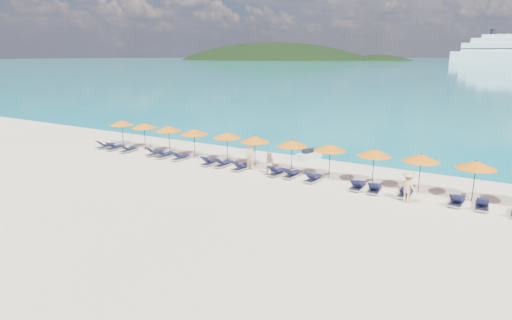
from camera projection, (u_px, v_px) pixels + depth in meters
The scene contains 36 objects.
ground at pixel (229, 191), 24.83m from camera, with size 1400.00×1400.00×0.00m, color beige.
sea at pixel (509, 60), 572.88m from camera, with size 1600.00×1300.00×0.01m, color #1FA9B2.
headland_main at pixel (271, 86), 633.23m from camera, with size 374.00×242.00×126.50m.
headland_small at pixel (375, 87), 573.68m from camera, with size 162.00×126.00×85.50m.
jetski at pixel (309, 155), 32.26m from camera, with size 1.36×2.28×0.76m.
beachgoer_a at pixel (250, 156), 29.05m from camera, with size 0.69×0.46×1.90m, color tan.
beachgoer_b at pixel (270, 164), 27.69m from camera, with size 0.76×0.44×1.57m, color tan.
beachgoer_c at pixel (408, 187), 22.59m from camera, with size 1.12×0.52×1.74m, color tan.
umbrella_0 at pixel (122, 123), 36.53m from camera, with size 2.10×2.10×2.28m.
umbrella_1 at pixel (144, 126), 35.11m from camera, with size 2.10×2.10×2.28m.
umbrella_2 at pixel (169, 129), 33.68m from camera, with size 2.10×2.10×2.28m.
umbrella_3 at pixel (194, 132), 32.23m from camera, with size 2.10×2.10×2.28m.
umbrella_4 at pixel (227, 135), 30.92m from camera, with size 2.10×2.10×2.28m.
umbrella_5 at pixel (255, 139), 29.49m from camera, with size 2.10×2.10×2.28m.
umbrella_6 at pixel (292, 143), 28.11m from camera, with size 2.10×2.10×2.28m.
umbrella_7 at pixel (330, 147), 26.81m from camera, with size 2.10×2.10×2.28m.
umbrella_8 at pixel (374, 153), 25.40m from camera, with size 2.10×2.10×2.28m.
umbrella_9 at pixel (421, 158), 24.10m from camera, with size 2.10×2.10×2.28m.
umbrella_10 at pixel (476, 165), 22.61m from camera, with size 2.10×2.10×2.28m.
lounger_0 at pixel (106, 145), 36.02m from camera, with size 0.71×1.73×0.66m.
lounger_1 at pixel (115, 147), 35.38m from camera, with size 0.62×1.70×0.66m.
lounger_2 at pixel (128, 149), 34.59m from camera, with size 0.68×1.72×0.66m.
lounger_3 at pixel (155, 153), 33.38m from camera, with size 0.75×1.74×0.66m.
lounger_4 at pixel (165, 155), 32.69m from camera, with size 0.70×1.73×0.66m.
lounger_5 at pixel (180, 157), 32.00m from camera, with size 0.67×1.72×0.66m.
lounger_6 at pixel (210, 162), 30.55m from camera, with size 0.71×1.73×0.66m.
lounger_7 at pixel (223, 163), 30.08m from camera, with size 0.68×1.72×0.66m.
lounger_8 at pixel (241, 167), 29.18m from camera, with size 0.71×1.73×0.66m.
lounger_9 at pixel (277, 172), 27.95m from camera, with size 0.77×1.75×0.66m.
lounger_10 at pixel (292, 174), 27.45m from camera, with size 0.75×1.74×0.66m.
lounger_11 at pixel (313, 178), 26.54m from camera, with size 0.72×1.74×0.66m.
lounger_12 at pixel (358, 185), 25.03m from camera, with size 0.66×1.72×0.66m.
lounger_13 at pixel (375, 188), 24.50m from camera, with size 0.78×1.75×0.66m.
lounger_14 at pixel (405, 192), 23.77m from camera, with size 0.66×1.71×0.66m.
lounger_15 at pixel (457, 201), 22.42m from camera, with size 0.74×1.74×0.66m.
lounger_16 at pixel (482, 204), 21.85m from camera, with size 0.71×1.73×0.66m.
Camera 1 is at (13.60, -19.45, 7.68)m, focal length 30.00 mm.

